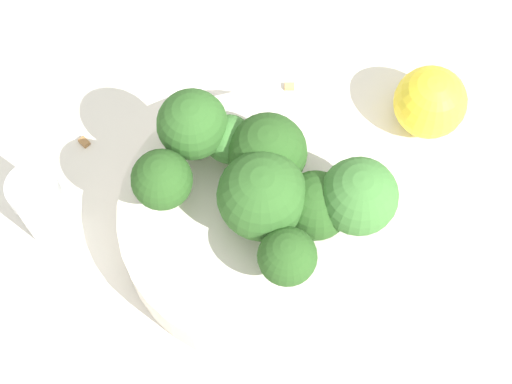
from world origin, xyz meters
The scene contains 14 objects.
ground_plane centered at (0.00, 0.00, 0.00)m, with size 3.00×3.00×0.00m, color silver.
bowl centered at (0.00, 0.00, 0.02)m, with size 0.19×0.19×0.04m, color silver.
broccoli_floret_0 centered at (-0.04, 0.01, 0.07)m, with size 0.03×0.03×0.05m.
broccoli_floret_1 centered at (0.01, 0.00, 0.08)m, with size 0.06×0.06×0.07m.
broccoli_floret_2 centered at (0.05, -0.02, 0.08)m, with size 0.04×0.04×0.06m.
broccoli_floret_3 centered at (-0.06, 0.00, 0.08)m, with size 0.05×0.05×0.06m.
broccoli_floret_4 centered at (0.05, 0.05, 0.08)m, with size 0.05×0.05×0.07m.
broccoli_floret_5 centered at (-0.05, -0.04, 0.08)m, with size 0.04×0.04×0.06m.
broccoli_floret_6 centered at (-0.02, 0.03, 0.08)m, with size 0.05×0.05×0.06m.
broccoli_floret_7 centered at (0.03, 0.02, 0.07)m, with size 0.05×0.05×0.05m.
pepper_shaker centered at (-0.11, -0.11, 0.04)m, with size 0.04×0.04×0.07m.
lemon_wedge centered at (0.02, 0.16, 0.03)m, with size 0.06×0.06×0.06m, color yellow.
almond_crumb_0 centered at (-0.07, 0.10, 0.00)m, with size 0.01×0.01×0.01m, color tan.
almond_crumb_2 centered at (-0.15, -0.05, 0.00)m, with size 0.01×0.01×0.01m, color olive.
Camera 1 is at (0.17, -0.15, 0.59)m, focal length 60.00 mm.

